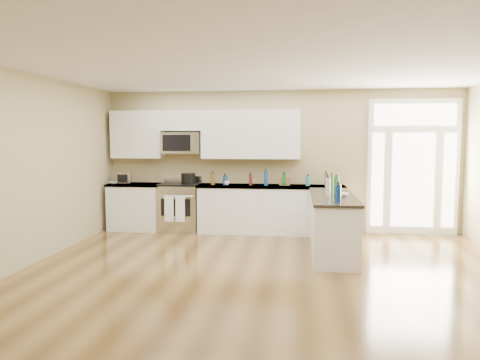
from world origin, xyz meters
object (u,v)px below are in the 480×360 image
object	(u,v)px
kitchen_range	(180,207)
toaster_oven	(125,178)
peninsula_cabinet	(332,226)
stockpot	(188,178)

from	to	relation	value
kitchen_range	toaster_oven	world-z (taller)	toaster_oven
peninsula_cabinet	kitchen_range	distance (m)	3.24
kitchen_range	toaster_oven	xyz separation A→B (m)	(-1.15, 0.02, 0.57)
stockpot	toaster_oven	distance (m)	1.32
peninsula_cabinet	kitchen_range	bearing A→B (deg)	153.48
kitchen_range	stockpot	distance (m)	0.61
kitchen_range	toaster_oven	size ratio (longest dim) A/B	4.24
peninsula_cabinet	kitchen_range	xyz separation A→B (m)	(-2.90, 1.45, 0.04)
peninsula_cabinet	kitchen_range	world-z (taller)	kitchen_range
peninsula_cabinet	toaster_oven	distance (m)	4.35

